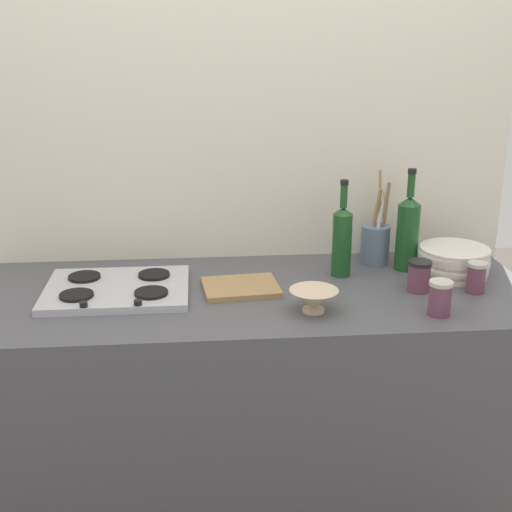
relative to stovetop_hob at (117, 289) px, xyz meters
The scene contains 12 objects.
counter_block 0.64m from the stovetop_hob, ahead, with size 1.80×0.70×0.90m, color #4C4C51.
backsplash_panel 0.67m from the stovetop_hob, 38.74° to the left, with size 1.90×0.06×2.52m, color beige.
stovetop_hob is the anchor object (origin of this frame).
plate_stack 1.13m from the stovetop_hob, ahead, with size 0.24×0.24×0.10m.
wine_bottle_leftmost 0.76m from the stovetop_hob, ahead, with size 0.07×0.07×0.33m.
wine_bottle_mid_left 1.00m from the stovetop_hob, ahead, with size 0.08×0.08×0.36m.
mixing_bowl 0.63m from the stovetop_hob, 18.52° to the right, with size 0.15×0.15×0.07m.
utensil_crock 0.92m from the stovetop_hob, 13.36° to the left, with size 0.10×0.10×0.33m.
condiment_jar_front 0.97m from the stovetop_hob, ahead, with size 0.08×0.08×0.10m.
condiment_jar_rear 1.00m from the stovetop_hob, 14.93° to the right, with size 0.07×0.07×0.11m.
condiment_jar_spare 1.15m from the stovetop_hob, ahead, with size 0.06×0.06×0.10m.
cutting_board 0.40m from the stovetop_hob, ahead, with size 0.24×0.19×0.02m, color #9E7A4C.
Camera 1 is at (-0.18, -2.01, 1.71)m, focal length 47.44 mm.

